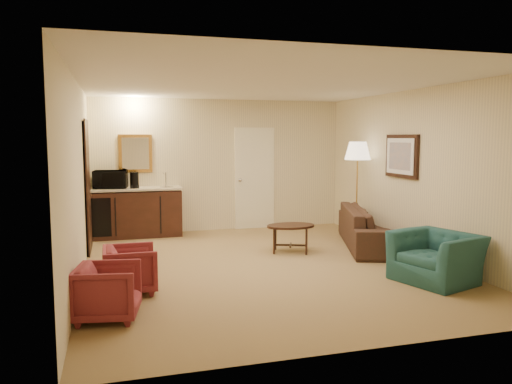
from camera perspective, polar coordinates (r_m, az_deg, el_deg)
ground at (r=7.31m, az=0.91°, el=-8.42°), size 6.00×6.00×0.00m
room_walls at (r=7.79m, az=-1.40°, el=5.25°), size 5.02×6.01×2.61m
wetbar_cabinet at (r=9.60m, az=-13.39°, el=-2.26°), size 1.64×0.58×0.92m
sofa at (r=8.70m, az=13.20°, el=-3.21°), size 1.37×2.37×0.89m
teal_armchair at (r=6.84m, az=19.93°, el=-6.16°), size 0.90×1.12×0.85m
rose_chair_near at (r=6.21m, az=-14.16°, el=-8.30°), size 0.57×0.61×0.62m
rose_chair_far at (r=5.39m, az=-16.56°, el=-10.59°), size 0.67×0.70×0.63m
coffee_table at (r=8.11m, az=3.97°, el=-5.32°), size 0.93×0.79×0.45m
floor_lamp at (r=9.27m, az=11.45°, el=0.19°), size 0.62×0.62×1.79m
waste_bin at (r=9.63m, az=-9.44°, el=-4.11°), size 0.23×0.23×0.27m
microwave at (r=9.55m, az=-16.31°, el=1.61°), size 0.63×0.40×0.40m
coffee_maker at (r=9.46m, az=-13.73°, el=1.33°), size 0.16×0.16×0.30m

